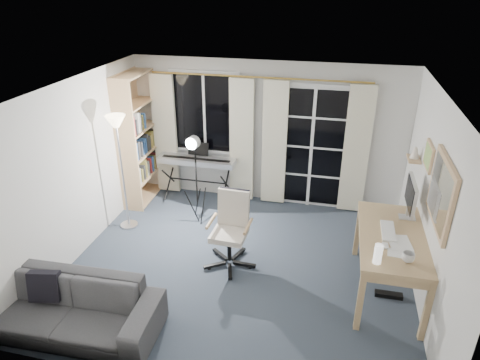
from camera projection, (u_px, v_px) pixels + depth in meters
name	position (u px, v px, depth m)	size (l,w,h in m)	color
floor	(239.00, 266.00, 5.84)	(4.50, 4.00, 0.02)	#313A48
window	(205.00, 113.00, 7.13)	(1.20, 0.08, 1.40)	white
french_door	(312.00, 148.00, 6.97)	(1.32, 0.09, 2.11)	white
curtains	(257.00, 142.00, 7.04)	(3.60, 0.07, 2.13)	gold
bookshelf	(137.00, 142.00, 7.17)	(0.38, 1.04, 2.21)	tan
torchiere_lamp	(118.00, 139.00, 6.13)	(0.33, 0.33, 1.80)	#B2B2B7
keyboard_piano	(197.00, 161.00, 7.24)	(1.32, 0.64, 0.96)	black
studio_light	(194.00, 153.00, 6.36)	(0.30, 0.31, 1.48)	black
office_chair	(232.00, 222.00, 5.69)	(0.69, 0.72, 1.03)	black
desk	(392.00, 242.00, 5.05)	(0.77, 1.54, 0.83)	tan
monitor	(411.00, 196.00, 5.23)	(0.20, 0.59, 0.52)	silver
desk_clutter	(386.00, 259.00, 4.89)	(0.48, 0.94, 1.05)	white
mug	(408.00, 256.00, 4.52)	(0.14, 0.11, 0.14)	silver
wall_mirror	(441.00, 193.00, 4.40)	(0.04, 0.94, 0.74)	tan
framed_print	(429.00, 156.00, 5.17)	(0.03, 0.42, 0.32)	tan
wall_shelf	(414.00, 155.00, 5.70)	(0.16, 0.30, 0.18)	tan
sofa	(65.00, 300.00, 4.62)	(2.05, 0.66, 0.80)	#323235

